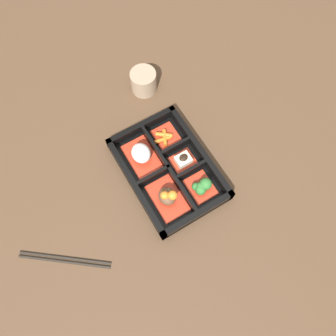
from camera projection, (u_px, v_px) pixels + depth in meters
name	position (u px, v px, depth m)	size (l,w,h in m)	color
ground_plane	(168.00, 172.00, 0.85)	(3.00, 3.00, 0.00)	#4C3523
bento_base	(168.00, 171.00, 0.85)	(0.29, 0.21, 0.01)	black
bento_rim	(169.00, 168.00, 0.83)	(0.29, 0.21, 0.04)	black
bowl_stew	(168.00, 197.00, 0.80)	(0.11, 0.07, 0.05)	#B22D19
bowl_rice	(141.00, 154.00, 0.84)	(0.11, 0.07, 0.05)	#B22D19
bowl_greens	(202.00, 187.00, 0.81)	(0.08, 0.06, 0.04)	#B22D19
bowl_tofu	(183.00, 159.00, 0.84)	(0.06, 0.06, 0.03)	#B22D19
bowl_carrots	(165.00, 137.00, 0.87)	(0.07, 0.07, 0.02)	#B22D19
tea_cup	(144.00, 81.00, 0.92)	(0.07, 0.07, 0.06)	gray
chopsticks	(65.00, 259.00, 0.76)	(0.15, 0.18, 0.01)	black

